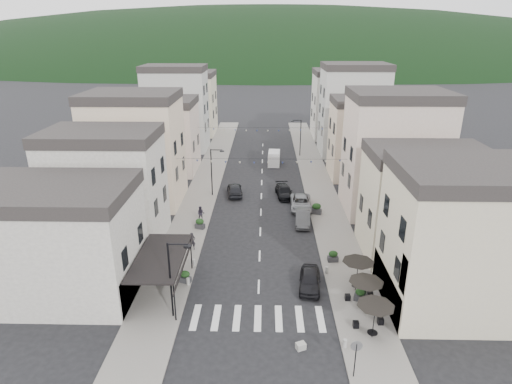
% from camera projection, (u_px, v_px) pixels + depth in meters
% --- Properties ---
extents(ground, '(700.00, 700.00, 0.00)m').
position_uv_depth(ground, '(257.00, 337.00, 28.85)').
color(ground, black).
rests_on(ground, ground).
extents(sidewalk_left, '(4.00, 76.00, 0.12)m').
position_uv_depth(sidewalk_left, '(207.00, 179.00, 58.87)').
color(sidewalk_left, slate).
rests_on(sidewalk_left, ground).
extents(sidewalk_right, '(4.00, 76.00, 0.12)m').
position_uv_depth(sidewalk_right, '(316.00, 180.00, 58.56)').
color(sidewalk_right, slate).
rests_on(sidewalk_right, ground).
extents(hill_backdrop, '(640.00, 360.00, 70.00)m').
position_uv_depth(hill_backdrop, '(265.00, 58.00, 309.01)').
color(hill_backdrop, black).
rests_on(hill_backdrop, ground).
extents(boutique_building, '(12.00, 8.00, 8.00)m').
position_uv_depth(boutique_building, '(55.00, 247.00, 32.42)').
color(boutique_building, '#A7A199').
rests_on(boutique_building, ground).
extents(bistro_building, '(10.00, 8.00, 10.00)m').
position_uv_depth(bistro_building, '(461.00, 245.00, 30.50)').
color(bistro_building, beige).
rests_on(bistro_building, ground).
extents(boutique_awning, '(3.77, 7.50, 3.28)m').
position_uv_depth(boutique_awning, '(164.00, 258.00, 32.56)').
color(boutique_awning, black).
rests_on(boutique_awning, ground).
extents(buildings_row_left, '(10.20, 54.16, 14.00)m').
position_uv_depth(buildings_row_left, '(163.00, 127.00, 62.22)').
color(buildings_row_left, '#A7A199').
rests_on(buildings_row_left, ground).
extents(buildings_row_right, '(10.20, 54.16, 14.50)m').
position_uv_depth(buildings_row_right, '(365.00, 128.00, 60.47)').
color(buildings_row_right, beige).
rests_on(buildings_row_right, ground).
extents(cafe_terrace, '(2.50, 8.10, 2.53)m').
position_uv_depth(cafe_terrace, '(366.00, 285.00, 30.47)').
color(cafe_terrace, black).
rests_on(cafe_terrace, ground).
extents(streetlamp_left_near, '(1.70, 0.56, 6.00)m').
position_uv_depth(streetlamp_left_near, '(174.00, 273.00, 29.52)').
color(streetlamp_left_near, black).
rests_on(streetlamp_left_near, ground).
extents(streetlamp_left_far, '(1.70, 0.56, 6.00)m').
position_uv_depth(streetlamp_left_far, '(214.00, 167.00, 51.93)').
color(streetlamp_left_far, black).
rests_on(streetlamp_left_far, ground).
extents(streetlamp_right_far, '(1.70, 0.56, 6.00)m').
position_uv_depth(streetlamp_right_far, '(299.00, 134.00, 68.50)').
color(streetlamp_right_far, black).
rests_on(streetlamp_right_far, ground).
extents(traffic_sign, '(0.70, 0.07, 2.70)m').
position_uv_depth(traffic_sign, '(356.00, 352.00, 24.78)').
color(traffic_sign, black).
rests_on(traffic_sign, ground).
extents(bollards, '(11.66, 10.26, 0.60)m').
position_uv_depth(bollards, '(259.00, 286.00, 33.84)').
color(bollards, gray).
rests_on(bollards, ground).
extents(bunting_near, '(19.00, 0.28, 0.62)m').
position_uv_depth(bunting_near, '(261.00, 162.00, 47.38)').
color(bunting_near, black).
rests_on(bunting_near, ground).
extents(bunting_far, '(19.00, 0.28, 0.62)m').
position_uv_depth(bunting_far, '(262.00, 130.00, 62.32)').
color(bunting_far, black).
rests_on(bunting_far, ground).
extents(parked_car_a, '(2.10, 4.28, 1.40)m').
position_uv_depth(parked_car_a, '(310.00, 280.00, 34.12)').
color(parked_car_a, black).
rests_on(parked_car_a, ground).
extents(parked_car_b, '(1.86, 4.50, 1.45)m').
position_uv_depth(parked_car_b, '(303.00, 217.00, 45.36)').
color(parked_car_b, '#38383A').
rests_on(parked_car_b, ground).
extents(parked_car_c, '(2.50, 5.18, 1.42)m').
position_uv_depth(parked_car_c, '(301.00, 203.00, 49.19)').
color(parked_car_c, gray).
rests_on(parked_car_c, ground).
extents(parked_car_d, '(2.42, 4.74, 1.32)m').
position_uv_depth(parked_car_d, '(284.00, 191.00, 52.78)').
color(parked_car_d, black).
rests_on(parked_car_d, ground).
extents(parked_car_e, '(2.30, 4.61, 1.51)m').
position_uv_depth(parked_car_e, '(235.00, 189.00, 53.18)').
color(parked_car_e, black).
rests_on(parked_car_e, ground).
extents(delivery_van, '(1.92, 4.40, 2.07)m').
position_uv_depth(delivery_van, '(274.00, 158.00, 65.40)').
color(delivery_van, silver).
rests_on(delivery_van, ground).
extents(pedestrian_a, '(0.67, 0.50, 1.69)m').
position_uv_depth(pedestrian_a, '(192.00, 241.00, 39.76)').
color(pedestrian_a, black).
rests_on(pedestrian_a, sidewalk_left).
extents(pedestrian_b, '(0.83, 0.66, 1.66)m').
position_uv_depth(pedestrian_b, '(201.00, 214.00, 45.73)').
color(pedestrian_b, '#25202B').
rests_on(pedestrian_b, sidewalk_left).
extents(concrete_block_b, '(0.73, 0.65, 0.45)m').
position_uv_depth(concrete_block_b, '(301.00, 346.00, 27.68)').
color(concrete_block_b, '#989690').
rests_on(concrete_block_b, ground).
extents(planter_la, '(1.05, 0.79, 1.05)m').
position_uv_depth(planter_la, '(185.00, 277.00, 34.70)').
color(planter_la, '#313134').
rests_on(planter_la, sidewalk_left).
extents(planter_lb, '(1.10, 0.84, 1.10)m').
position_uv_depth(planter_lb, '(200.00, 224.00, 44.08)').
color(planter_lb, '#2E2D30').
rests_on(planter_lb, sidewalk_left).
extents(planter_ra, '(1.08, 0.82, 1.07)m').
position_uv_depth(planter_ra, '(361.00, 295.00, 32.34)').
color(planter_ra, '#2B2B2E').
rests_on(planter_ra, sidewalk_right).
extents(planter_rb, '(0.97, 0.59, 1.03)m').
position_uv_depth(planter_rb, '(333.00, 256.00, 37.84)').
color(planter_rb, '#2D2D30').
rests_on(planter_rb, sidewalk_right).
extents(planter_rc, '(1.25, 0.94, 1.25)m').
position_uv_depth(planter_rc, '(316.00, 209.00, 47.58)').
color(planter_rc, '#303032').
rests_on(planter_rc, sidewalk_right).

